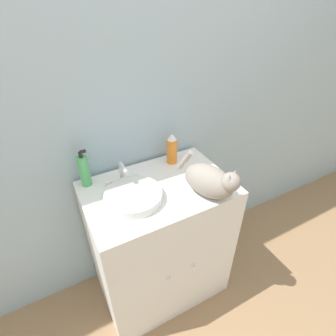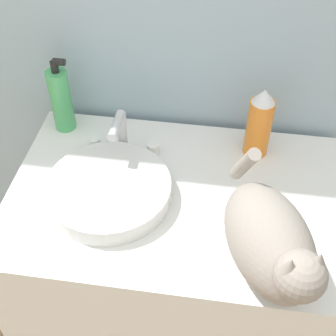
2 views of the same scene
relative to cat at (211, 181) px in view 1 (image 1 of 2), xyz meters
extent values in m
plane|color=#997551|center=(-0.21, -0.09, -1.00)|extent=(8.00, 8.00, 0.00)
cube|color=#9EB7C6|center=(-0.21, 0.49, 0.25)|extent=(6.00, 0.05, 2.50)
cube|color=white|center=(-0.21, 0.18, -0.55)|extent=(0.80, 0.53, 0.91)
sphere|color=silver|center=(-0.29, -0.09, -0.50)|extent=(0.02, 0.02, 0.02)
sphere|color=silver|center=(-0.13, -0.09, -0.50)|extent=(0.02, 0.02, 0.02)
cylinder|color=silver|center=(-0.37, 0.15, -0.07)|extent=(0.29, 0.29, 0.05)
cylinder|color=silver|center=(-0.37, 0.31, -0.03)|extent=(0.02, 0.02, 0.13)
cylinder|color=silver|center=(-0.37, 0.26, 0.04)|extent=(0.02, 0.09, 0.02)
cylinder|color=white|center=(-0.44, 0.31, -0.07)|extent=(0.03, 0.03, 0.03)
cylinder|color=white|center=(-0.29, 0.31, -0.07)|extent=(0.03, 0.03, 0.03)
ellipsoid|color=gray|center=(0.00, 0.01, -0.01)|extent=(0.25, 0.32, 0.16)
sphere|color=gray|center=(0.04, -0.10, 0.05)|extent=(0.12, 0.12, 0.10)
cone|color=gray|center=(0.02, -0.11, 0.08)|extent=(0.05, 0.05, 0.04)
cone|color=gray|center=(0.06, -0.09, 0.08)|extent=(0.05, 0.05, 0.04)
cylinder|color=gray|center=(-0.06, 0.15, 0.05)|extent=(0.06, 0.10, 0.14)
cylinder|color=#4CB266|center=(-0.55, 0.38, 0.00)|extent=(0.06, 0.06, 0.18)
cylinder|color=black|center=(-0.55, 0.38, 0.10)|extent=(0.02, 0.02, 0.03)
cylinder|color=black|center=(-0.53, 0.38, 0.12)|extent=(0.03, 0.02, 0.02)
cylinder|color=orange|center=(-0.03, 0.36, -0.01)|extent=(0.06, 0.06, 0.16)
cone|color=white|center=(-0.03, 0.36, 0.09)|extent=(0.06, 0.06, 0.04)
camera|label=1|loc=(-0.68, -0.82, 0.81)|focal=28.00mm
camera|label=2|loc=(-0.12, -0.57, 0.74)|focal=50.00mm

